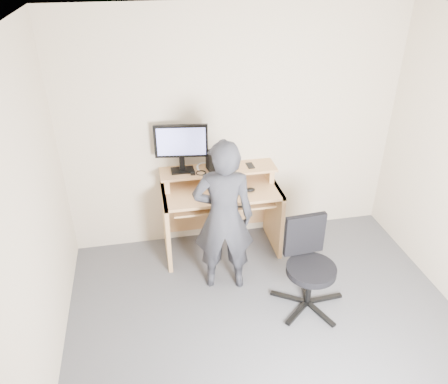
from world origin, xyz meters
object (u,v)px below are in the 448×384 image
object	(u,v)px
desk	(220,202)
person	(224,218)
office_chair	(308,261)
monitor	(181,144)

from	to	relation	value
desk	person	size ratio (longest dim) A/B	0.78
office_chair	person	world-z (taller)	person
monitor	office_chair	xyz separation A→B (m)	(0.98, -1.10, -0.75)
person	office_chair	bearing A→B (deg)	159.90
desk	office_chair	distance (m)	1.19
desk	person	xyz separation A→B (m)	(-0.08, -0.62, 0.22)
office_chair	monitor	bearing A→B (deg)	127.86
desk	person	bearing A→B (deg)	-97.44
desk	monitor	world-z (taller)	monitor
monitor	person	size ratio (longest dim) A/B	0.34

